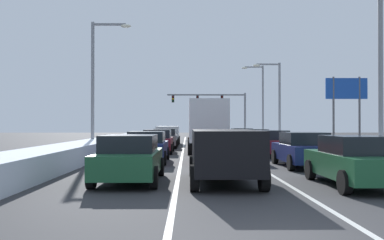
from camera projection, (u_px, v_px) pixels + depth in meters
name	position (u px, v px, depth m)	size (l,w,h in m)	color
ground_plane	(209.00, 153.00, 26.98)	(135.98, 135.98, 0.00)	#333335
lane_stripe_between_right_lane_and_center_lane	(228.00, 148.00, 32.22)	(0.14, 57.53, 0.01)	silver
lane_stripe_between_center_lane_and_left_lane	(183.00, 148.00, 32.19)	(0.14, 57.53, 0.01)	silver
snow_bank_right_shoulder	(297.00, 145.00, 32.28)	(1.77, 57.53, 0.56)	silver
snow_bank_left_shoulder	(114.00, 143.00, 32.14)	(2.12, 57.53, 0.88)	silver
sedan_green_right_lane_nearest	(355.00, 161.00, 12.54)	(2.00, 4.50, 1.51)	#1E5633
sedan_navy_right_lane_second	(303.00, 149.00, 18.22)	(2.00, 4.50, 1.51)	navy
sedan_maroon_right_lane_third	(271.00, 143.00, 24.32)	(2.00, 4.50, 1.51)	maroon
sedan_gray_right_lane_fourth	(254.00, 140.00, 29.86)	(2.00, 4.50, 1.51)	slate
sedan_silver_right_lane_fifth	(241.00, 137.00, 36.47)	(2.00, 4.50, 1.51)	#B7BABF
suv_black_center_lane_nearest	(224.00, 151.00, 13.27)	(2.16, 4.90, 1.67)	black
sedan_red_center_lane_second	(214.00, 147.00, 19.86)	(2.00, 4.50, 1.51)	maroon
box_truck_center_lane_third	(207.00, 124.00, 27.68)	(2.53, 7.20, 3.36)	#937F60
sedan_charcoal_center_lane_fourth	(207.00, 137.00, 35.15)	(2.00, 4.50, 1.51)	#38383D
suv_white_center_lane_fifth	(201.00, 133.00, 41.34)	(2.16, 4.90, 1.67)	silver
sedan_green_left_lane_nearest	(130.00, 158.00, 13.51)	(2.00, 4.50, 1.51)	#1E5633
sedan_navy_left_lane_second	(147.00, 147.00, 20.44)	(2.00, 4.50, 1.51)	navy
sedan_maroon_left_lane_third	(158.00, 141.00, 27.14)	(2.00, 4.50, 1.51)	maroon
sedan_gray_left_lane_fourth	(165.00, 138.00, 33.21)	(2.00, 4.50, 1.51)	slate
suv_silver_left_lane_fifth	(168.00, 133.00, 39.00)	(2.16, 4.90, 1.67)	#B7BABF
traffic_light_gantry	(217.00, 104.00, 58.42)	(10.94, 0.47, 6.20)	slate
street_lamp_right_near	(373.00, 51.00, 19.26)	(2.66, 0.36, 8.78)	gray
street_lamp_right_mid	(276.00, 95.00, 40.17)	(2.66, 0.36, 7.73)	gray
street_lamp_right_far	(260.00, 96.00, 50.64)	(2.66, 0.36, 8.90)	gray
street_lamp_left_mid	(98.00, 75.00, 27.99)	(2.66, 0.36, 8.66)	gray
roadside_sign_right	(346.00, 96.00, 32.25)	(3.20, 0.16, 5.50)	#59595B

